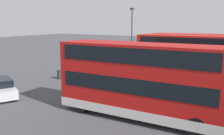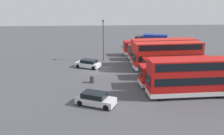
{
  "view_description": "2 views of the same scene",
  "coord_description": "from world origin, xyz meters",
  "px_view_note": "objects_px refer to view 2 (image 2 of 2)",
  "views": [
    {
      "loc": [
        24.31,
        17.5,
        5.82
      ],
      "look_at": [
        1.83,
        3.58,
        1.05
      ],
      "focal_mm": 40.97,
      "sensor_mm": 36.0,
      "label": 1
    },
    {
      "loc": [
        35.94,
        -0.02,
        11.08
      ],
      "look_at": [
        2.76,
        2.37,
        1.41
      ],
      "focal_mm": 37.4,
      "sensor_mm": 36.0,
      "label": 2
    }
  ],
  "objects_px": {
    "waste_bin_yellow": "(92,79)",
    "bus_double_decker_fourth": "(168,55)",
    "bus_single_deck_near_end": "(149,47)",
    "box_truck_blue": "(152,41)",
    "bus_double_decker_seventh": "(191,76)",
    "car_small_green": "(88,64)",
    "bus_single_deck_second": "(157,51)",
    "bus_double_decker_third": "(164,51)",
    "lamp_post_tall": "(103,37)",
    "bus_single_deck_sixth": "(180,74)",
    "bus_single_deck_fifth": "(178,67)",
    "car_hatchback_silver": "(95,99)"
  },
  "relations": [
    {
      "from": "waste_bin_yellow",
      "to": "bus_double_decker_fourth",
      "type": "bearing_deg",
      "value": 114.12
    },
    {
      "from": "bus_single_deck_near_end",
      "to": "box_truck_blue",
      "type": "relative_size",
      "value": 1.36
    },
    {
      "from": "bus_single_deck_near_end",
      "to": "bus_double_decker_seventh",
      "type": "distance_m",
      "value": 21.75
    },
    {
      "from": "waste_bin_yellow",
      "to": "bus_double_decker_seventh",
      "type": "bearing_deg",
      "value": 64.85
    },
    {
      "from": "bus_double_decker_seventh",
      "to": "car_small_green",
      "type": "bearing_deg",
      "value": -136.51
    },
    {
      "from": "car_small_green",
      "to": "waste_bin_yellow",
      "type": "bearing_deg",
      "value": 5.5
    },
    {
      "from": "bus_single_deck_near_end",
      "to": "bus_single_deck_second",
      "type": "height_order",
      "value": "same"
    },
    {
      "from": "bus_double_decker_third",
      "to": "bus_single_deck_second",
      "type": "bearing_deg",
      "value": -177.99
    },
    {
      "from": "bus_single_deck_near_end",
      "to": "lamp_post_tall",
      "type": "height_order",
      "value": "lamp_post_tall"
    },
    {
      "from": "bus_single_deck_sixth",
      "to": "waste_bin_yellow",
      "type": "xyz_separation_m",
      "value": [
        -1.99,
        -11.62,
        -1.15
      ]
    },
    {
      "from": "bus_single_deck_second",
      "to": "lamp_post_tall",
      "type": "relative_size",
      "value": 1.48
    },
    {
      "from": "bus_single_deck_fifth",
      "to": "waste_bin_yellow",
      "type": "bearing_deg",
      "value": -82.96
    },
    {
      "from": "bus_double_decker_third",
      "to": "bus_double_decker_fourth",
      "type": "distance_m",
      "value": 3.19
    },
    {
      "from": "bus_double_decker_third",
      "to": "bus_double_decker_seventh",
      "type": "height_order",
      "value": "same"
    },
    {
      "from": "car_small_green",
      "to": "waste_bin_yellow",
      "type": "relative_size",
      "value": 4.79
    },
    {
      "from": "bus_single_deck_fifth",
      "to": "car_small_green",
      "type": "bearing_deg",
      "value": -114.07
    },
    {
      "from": "bus_single_deck_second",
      "to": "bus_single_deck_sixth",
      "type": "height_order",
      "value": "same"
    },
    {
      "from": "bus_single_deck_fifth",
      "to": "car_hatchback_silver",
      "type": "bearing_deg",
      "value": -54.49
    },
    {
      "from": "car_hatchback_silver",
      "to": "bus_single_deck_second",
      "type": "bearing_deg",
      "value": 148.95
    },
    {
      "from": "bus_single_deck_second",
      "to": "bus_double_decker_seventh",
      "type": "height_order",
      "value": "bus_double_decker_seventh"
    },
    {
      "from": "bus_double_decker_third",
      "to": "bus_single_deck_sixth",
      "type": "xyz_separation_m",
      "value": [
        10.66,
        -0.9,
        -0.83
      ]
    },
    {
      "from": "car_small_green",
      "to": "bus_single_deck_sixth",
      "type": "bearing_deg",
      "value": 52.26
    },
    {
      "from": "bus_single_deck_sixth",
      "to": "box_truck_blue",
      "type": "relative_size",
      "value": 1.38
    },
    {
      "from": "bus_single_deck_fifth",
      "to": "lamp_post_tall",
      "type": "distance_m",
      "value": 15.2
    },
    {
      "from": "bus_double_decker_fourth",
      "to": "car_small_green",
      "type": "distance_m",
      "value": 13.26
    },
    {
      "from": "waste_bin_yellow",
      "to": "car_small_green",
      "type": "bearing_deg",
      "value": -174.5
    },
    {
      "from": "car_small_green",
      "to": "car_hatchback_silver",
      "type": "bearing_deg",
      "value": 4.51
    },
    {
      "from": "bus_double_decker_fourth",
      "to": "bus_double_decker_seventh",
      "type": "height_order",
      "value": "same"
    },
    {
      "from": "box_truck_blue",
      "to": "car_hatchback_silver",
      "type": "height_order",
      "value": "box_truck_blue"
    },
    {
      "from": "waste_bin_yellow",
      "to": "box_truck_blue",
      "type": "bearing_deg",
      "value": 149.61
    },
    {
      "from": "bus_double_decker_fourth",
      "to": "box_truck_blue",
      "type": "relative_size",
      "value": 1.43
    },
    {
      "from": "bus_single_deck_second",
      "to": "car_small_green",
      "type": "xyz_separation_m",
      "value": [
        5.09,
        -13.1,
        -0.92
      ]
    },
    {
      "from": "car_hatchback_silver",
      "to": "box_truck_blue",
      "type": "bearing_deg",
      "value": 156.39
    },
    {
      "from": "bus_double_decker_fourth",
      "to": "car_hatchback_silver",
      "type": "xyz_separation_m",
      "value": [
        12.67,
        -11.82,
        -1.75
      ]
    },
    {
      "from": "bus_single_deck_second",
      "to": "bus_double_decker_seventh",
      "type": "relative_size",
      "value": 1.1
    },
    {
      "from": "bus_double_decker_fourth",
      "to": "waste_bin_yellow",
      "type": "height_order",
      "value": "bus_double_decker_fourth"
    },
    {
      "from": "bus_single_deck_near_end",
      "to": "bus_single_deck_sixth",
      "type": "height_order",
      "value": "same"
    },
    {
      "from": "bus_single_deck_fifth",
      "to": "bus_single_deck_sixth",
      "type": "bearing_deg",
      "value": -16.86
    },
    {
      "from": "bus_single_deck_second",
      "to": "bus_single_deck_fifth",
      "type": "xyz_separation_m",
      "value": [
        11.08,
        0.32,
        -0.0
      ]
    },
    {
      "from": "bus_single_deck_second",
      "to": "bus_single_deck_fifth",
      "type": "bearing_deg",
      "value": 1.67
    },
    {
      "from": "bus_single_deck_fifth",
      "to": "lamp_post_tall",
      "type": "bearing_deg",
      "value": -134.37
    },
    {
      "from": "car_hatchback_silver",
      "to": "car_small_green",
      "type": "xyz_separation_m",
      "value": [
        -14.75,
        -1.16,
        -0.0
      ]
    },
    {
      "from": "bus_single_deck_sixth",
      "to": "bus_double_decker_seventh",
      "type": "height_order",
      "value": "bus_double_decker_seventh"
    },
    {
      "from": "bus_single_deck_second",
      "to": "bus_double_decker_third",
      "type": "height_order",
      "value": "bus_double_decker_third"
    },
    {
      "from": "bus_double_decker_third",
      "to": "bus_single_deck_near_end",
      "type": "bearing_deg",
      "value": -174.21
    },
    {
      "from": "box_truck_blue",
      "to": "bus_single_deck_near_end",
      "type": "bearing_deg",
      "value": -16.59
    },
    {
      "from": "bus_single_deck_sixth",
      "to": "car_small_green",
      "type": "bearing_deg",
      "value": -127.74
    },
    {
      "from": "bus_single_deck_near_end",
      "to": "lamp_post_tall",
      "type": "bearing_deg",
      "value": -66.33
    },
    {
      "from": "bus_single_deck_second",
      "to": "bus_double_decker_seventh",
      "type": "xyz_separation_m",
      "value": [
        18.11,
        -0.75,
        0.82
      ]
    },
    {
      "from": "bus_single_deck_near_end",
      "to": "car_hatchback_silver",
      "type": "relative_size",
      "value": 2.34
    }
  ]
}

